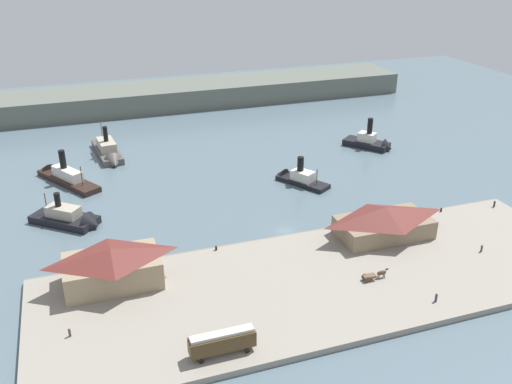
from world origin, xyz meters
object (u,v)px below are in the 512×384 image
(pedestrian_walking_east, at_px, (482,248))
(mooring_post_center_east, at_px, (441,210))
(pedestrian_standing_center, at_px, (494,204))
(pedestrian_near_west_shed, at_px, (70,332))
(ferry_shed_central_terminal, at_px, (384,221))
(ferry_near_quay, at_px, (62,176))
(ferry_approaching_west, at_px, (372,143))
(horse_cart, at_px, (375,275))
(mooring_post_center_west, at_px, (216,248))
(ferry_departing_north, at_px, (72,219))
(ferry_moored_west, at_px, (109,152))
(ferry_moored_east, at_px, (297,178))
(pedestrian_near_east_shed, at_px, (436,298))
(street_tram, at_px, (222,341))
(ferry_shed_east_terminal, at_px, (112,266))

(pedestrian_walking_east, height_order, mooring_post_center_east, pedestrian_walking_east)
(pedestrian_standing_center, bearing_deg, pedestrian_near_west_shed, -170.59)
(ferry_shed_central_terminal, height_order, ferry_near_quay, ferry_near_quay)
(ferry_approaching_west, bearing_deg, horse_cart, -119.39)
(ferry_near_quay, bearing_deg, mooring_post_center_west, -60.18)
(ferry_near_quay, xyz_separation_m, ferry_departing_north, (1.44, -27.19, -0.09))
(ferry_moored_west, bearing_deg, horse_cart, -64.10)
(ferry_moored_east, xyz_separation_m, ferry_near_quay, (-59.89, 21.78, 0.08))
(pedestrian_walking_east, height_order, ferry_near_quay, ferry_near_quay)
(ferry_moored_east, bearing_deg, horse_cart, -95.70)
(pedestrian_near_east_shed, relative_size, mooring_post_center_west, 1.98)
(street_tram, height_order, mooring_post_center_east, street_tram)
(ferry_shed_central_terminal, distance_m, pedestrian_walking_east, 20.34)
(ferry_approaching_west, bearing_deg, pedestrian_near_west_shed, -144.98)
(pedestrian_near_west_shed, bearing_deg, ferry_shed_east_terminal, 57.58)
(pedestrian_walking_east, xyz_separation_m, ferry_moored_west, (-67.42, 83.39, -0.35))
(ferry_moored_west, bearing_deg, ferry_shed_east_terminal, -94.63)
(street_tram, xyz_separation_m, ferry_approaching_west, (70.62, 77.25, -1.95))
(pedestrian_walking_east, height_order, mooring_post_center_west, pedestrian_walking_east)
(street_tram, bearing_deg, pedestrian_near_east_shed, 0.95)
(ferry_departing_north, bearing_deg, street_tram, -69.42)
(mooring_post_center_east, relative_size, ferry_approaching_west, 0.06)
(mooring_post_center_west, bearing_deg, mooring_post_center_east, -0.22)
(pedestrian_near_east_shed, bearing_deg, pedestrian_near_west_shed, 169.61)
(pedestrian_walking_east, relative_size, ferry_moored_east, 0.10)
(pedestrian_near_west_shed, bearing_deg, mooring_post_center_east, 12.24)
(pedestrian_standing_center, relative_size, pedestrian_near_west_shed, 1.05)
(ferry_moored_west, bearing_deg, mooring_post_center_east, -42.61)
(ferry_departing_north, bearing_deg, pedestrian_near_east_shed, -41.83)
(ferry_shed_central_terminal, xyz_separation_m, mooring_post_center_east, (19.12, 5.68, -3.05))
(horse_cart, distance_m, pedestrian_near_west_shed, 55.45)
(pedestrian_near_east_shed, height_order, ferry_moored_east, ferry_moored_east)
(pedestrian_near_east_shed, distance_m, ferry_near_quay, 101.90)
(ferry_moored_west, bearing_deg, ferry_departing_north, -106.54)
(ferry_shed_east_terminal, relative_size, street_tram, 1.70)
(pedestrian_near_west_shed, bearing_deg, horse_cart, -1.61)
(pedestrian_standing_center, relative_size, ferry_moored_west, 0.08)
(pedestrian_walking_east, xyz_separation_m, ferry_approaching_west, (11.51, 65.03, -0.33))
(pedestrian_walking_east, bearing_deg, ferry_departing_north, 151.99)
(ferry_shed_east_terminal, relative_size, ferry_near_quay, 0.75)
(pedestrian_near_east_shed, xyz_separation_m, ferry_moored_west, (-48.06, 94.96, -0.41))
(ferry_shed_central_terminal, xyz_separation_m, street_tram, (-43.37, -24.80, -1.12))
(ferry_near_quay, bearing_deg, ferry_departing_north, -86.97)
(pedestrian_standing_center, distance_m, pedestrian_walking_east, 23.43)
(street_tram, distance_m, pedestrian_standing_center, 81.22)
(pedestrian_standing_center, height_order, mooring_post_center_west, pedestrian_standing_center)
(mooring_post_center_east, xyz_separation_m, ferry_moored_west, (-70.80, 65.13, -0.04))
(ferry_moored_east, distance_m, ferry_moored_west, 58.39)
(pedestrian_near_east_shed, distance_m, pedestrian_near_west_shed, 63.20)
(mooring_post_center_east, bearing_deg, ferry_moored_west, 137.39)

